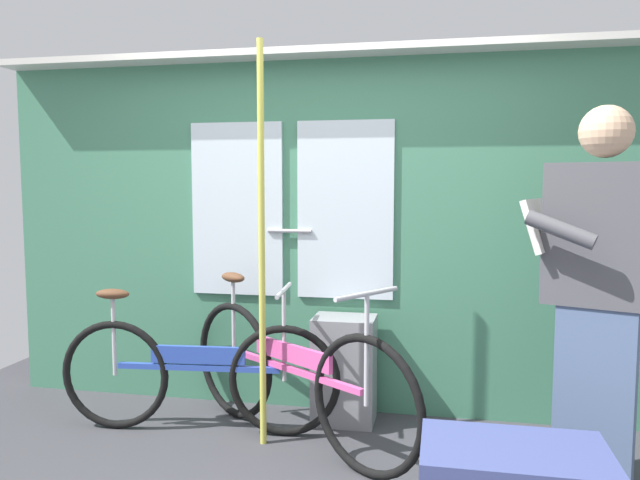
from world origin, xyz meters
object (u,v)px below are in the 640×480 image
bicycle_leaning_behind (197,373)px  bicycle_near_door (292,376)px  handrail_pole (262,247)px  passenger_reading_newspaper (597,290)px  trash_bin_by_wall (344,369)px

bicycle_leaning_behind → bicycle_near_door: bearing=-8.5°
bicycle_near_door → handrail_pole: size_ratio=0.69×
passenger_reading_newspaper → trash_bin_by_wall: 1.53m
bicycle_near_door → handrail_pole: bearing=-130.2°
bicycle_leaning_behind → passenger_reading_newspaper: size_ratio=0.92×
bicycle_near_door → passenger_reading_newspaper: size_ratio=0.84×
bicycle_near_door → trash_bin_by_wall: (0.24, 0.36, -0.06)m
trash_bin_by_wall → handrail_pole: bearing=-134.2°
passenger_reading_newspaper → handrail_pole: 1.68m
bicycle_leaning_behind → trash_bin_by_wall: (0.81, 0.33, -0.03)m
bicycle_near_door → passenger_reading_newspaper: passenger_reading_newspaper is taller
bicycle_near_door → trash_bin_by_wall: size_ratio=2.34×
bicycle_near_door → trash_bin_by_wall: 0.44m
passenger_reading_newspaper → trash_bin_by_wall: bearing=-3.6°
bicycle_near_door → handrail_pole: handrail_pole is taller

